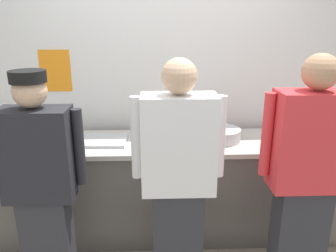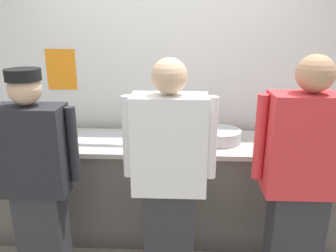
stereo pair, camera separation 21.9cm
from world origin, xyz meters
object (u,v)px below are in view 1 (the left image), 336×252
at_px(chef_far_right, 306,176).
at_px(ramekin_orange_sauce, 9,135).
at_px(deli_cup, 276,136).
at_px(sheet_tray, 99,140).
at_px(mixing_bowl_steel, 220,134).
at_px(ramekin_red_sauce, 43,137).
at_px(plate_stack_front, 309,140).
at_px(squeeze_bottle_primary, 147,132).
at_px(chef_center, 178,179).
at_px(chef_near_left, 42,184).

relative_size(chef_far_right, ramekin_orange_sauce, 18.73).
bearing_deg(deli_cup, sheet_tray, 178.14).
bearing_deg(sheet_tray, mixing_bowl_steel, 0.31).
height_order(ramekin_orange_sauce, ramekin_red_sauce, ramekin_orange_sauce).
relative_size(sheet_tray, ramekin_red_sauce, 4.41).
distance_m(plate_stack_front, squeeze_bottle_primary, 1.39).
bearing_deg(chef_center, deli_cup, 36.98).
bearing_deg(squeeze_bottle_primary, mixing_bowl_steel, 5.12).
bearing_deg(deli_cup, ramekin_red_sauce, 176.47).
xyz_separation_m(ramekin_orange_sauce, deli_cup, (2.35, -0.17, 0.02)).
bearing_deg(chef_center, chef_near_left, 178.75).
bearing_deg(chef_center, squeeze_bottle_primary, 108.73).
distance_m(plate_stack_front, mixing_bowl_steel, 0.76).
distance_m(mixing_bowl_steel, squeeze_bottle_primary, 0.65).
bearing_deg(squeeze_bottle_primary, deli_cup, 0.10).
height_order(plate_stack_front, ramekin_red_sauce, plate_stack_front).
relative_size(sheet_tray, deli_cup, 5.04).
relative_size(chef_near_left, deli_cup, 17.26).
bearing_deg(ramekin_orange_sauce, plate_stack_front, -4.98).
height_order(plate_stack_front, deli_cup, deli_cup).
bearing_deg(ramekin_red_sauce, plate_stack_front, -4.58).
bearing_deg(squeeze_bottle_primary, ramekin_orange_sauce, 172.11).
height_order(sheet_tray, deli_cup, deli_cup).
bearing_deg(sheet_tray, ramekin_orange_sauce, 171.72).
relative_size(plate_stack_front, ramekin_red_sauce, 2.14).
height_order(chef_center, ramekin_red_sauce, chef_center).
bearing_deg(sheet_tray, ramekin_red_sauce, 171.52).
distance_m(plate_stack_front, deli_cup, 0.28).
distance_m(squeeze_bottle_primary, ramekin_orange_sauce, 1.25).
distance_m(mixing_bowl_steel, deli_cup, 0.48).
distance_m(ramekin_red_sauce, deli_cup, 2.04).
distance_m(chef_far_right, plate_stack_front, 0.70).
xyz_separation_m(squeeze_bottle_primary, ramekin_orange_sauce, (-1.24, 0.17, -0.08)).
xyz_separation_m(plate_stack_front, sheet_tray, (-1.80, 0.11, -0.02)).
xyz_separation_m(sheet_tray, ramekin_red_sauce, (-0.51, 0.08, 0.01)).
relative_size(chef_far_right, plate_stack_front, 7.49).
xyz_separation_m(mixing_bowl_steel, squeeze_bottle_primary, (-0.64, -0.06, 0.05)).
bearing_deg(chef_near_left, mixing_bowl_steel, 27.98).
distance_m(plate_stack_front, ramekin_red_sauce, 2.32).
relative_size(chef_far_right, deli_cup, 18.34).
height_order(chef_far_right, plate_stack_front, chef_far_right).
xyz_separation_m(plate_stack_front, squeeze_bottle_primary, (-1.39, 0.06, 0.07)).
bearing_deg(mixing_bowl_steel, plate_stack_front, -8.74).
height_order(sheet_tray, squeeze_bottle_primary, squeeze_bottle_primary).
relative_size(chef_far_right, ramekin_red_sauce, 16.04).
bearing_deg(chef_far_right, deli_cup, 87.20).
height_order(chef_center, squeeze_bottle_primary, chef_center).
bearing_deg(deli_cup, chef_near_left, -160.17).
bearing_deg(deli_cup, chef_far_right, -92.80).
bearing_deg(squeeze_bottle_primary, ramekin_red_sauce, 172.13).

